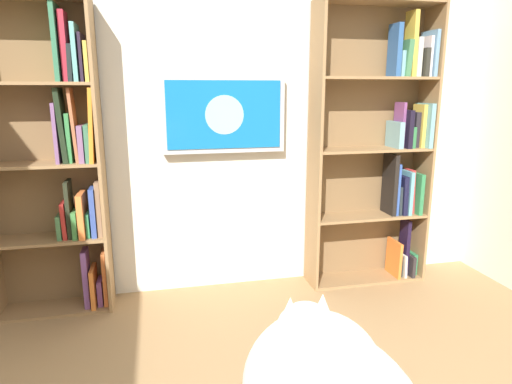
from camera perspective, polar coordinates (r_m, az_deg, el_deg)
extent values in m
cube|color=silver|center=(3.32, -5.28, 10.13)|extent=(4.52, 0.06, 2.70)
cube|color=#937047|center=(3.75, 20.91, 5.37)|extent=(0.02, 0.28, 2.14)
cube|color=#937047|center=(3.34, 7.57, 5.25)|extent=(0.02, 0.28, 2.14)
cube|color=brown|center=(3.64, 13.67, 5.64)|extent=(0.94, 0.01, 2.14)
cube|color=#937047|center=(3.80, 13.70, -10.66)|extent=(0.90, 0.27, 0.02)
cube|color=#937047|center=(3.63, 14.15, -2.97)|extent=(0.90, 0.27, 0.02)
cube|color=#937047|center=(3.52, 14.63, 5.35)|extent=(0.90, 0.27, 0.02)
cube|color=#937047|center=(3.49, 15.15, 13.99)|extent=(0.90, 0.27, 0.02)
cube|color=#937047|center=(3.54, 15.70, 22.57)|extent=(0.90, 0.27, 0.02)
cube|color=#2F7E4B|center=(3.97, 19.24, -8.48)|extent=(0.03, 0.17, 0.18)
cube|color=#2A2526|center=(3.93, 18.89, -8.69)|extent=(0.03, 0.23, 0.17)
cube|color=black|center=(3.87, 18.57, -6.69)|extent=(0.03, 0.12, 0.47)
cube|color=beige|center=(3.90, 18.02, -8.67)|extent=(0.03, 0.21, 0.19)
cube|color=#252923|center=(3.89, 17.62, -8.83)|extent=(0.03, 0.16, 0.17)
cube|color=orange|center=(3.84, 17.35, -8.09)|extent=(0.03, 0.22, 0.30)
cube|color=#377653|center=(3.81, 19.94, -0.68)|extent=(0.03, 0.13, 0.23)
cube|color=#2C7745|center=(3.76, 19.78, -0.07)|extent=(0.03, 0.22, 0.33)
cube|color=#C33836|center=(3.76, 19.07, 0.17)|extent=(0.05, 0.14, 0.35)
cube|color=#5D9CA7|center=(3.74, 18.54, 0.09)|extent=(0.03, 0.24, 0.34)
cube|color=black|center=(3.72, 18.00, -0.22)|extent=(0.05, 0.22, 0.31)
cube|color=#20282E|center=(3.69, 17.60, -0.92)|extent=(0.03, 0.16, 0.23)
cube|color=#30509F|center=(3.66, 17.39, 0.41)|extent=(0.02, 0.16, 0.41)
cube|color=black|center=(3.65, 16.88, 1.00)|extent=(0.03, 0.20, 0.48)
cube|color=#69A1A7|center=(3.70, 20.81, 8.06)|extent=(0.03, 0.24, 0.34)
cube|color=gold|center=(3.69, 20.28, 8.01)|extent=(0.03, 0.15, 0.33)
cube|color=#262128|center=(3.67, 19.67, 7.58)|extent=(0.04, 0.12, 0.27)
cube|color=#2E743F|center=(3.65, 19.02, 6.75)|extent=(0.03, 0.18, 0.16)
cube|color=black|center=(3.61, 18.55, 7.74)|extent=(0.04, 0.22, 0.29)
cube|color=#7D4178|center=(3.61, 18.00, 8.23)|extent=(0.02, 0.14, 0.34)
cube|color=#71A0A7|center=(3.60, 17.46, 7.09)|extent=(0.04, 0.21, 0.20)
cube|color=#6792B1|center=(3.71, 21.41, 16.22)|extent=(0.03, 0.22, 0.33)
cube|color=silver|center=(3.69, 20.91, 15.95)|extent=(0.02, 0.19, 0.29)
cube|color=#292822|center=(3.66, 20.48, 15.33)|extent=(0.03, 0.19, 0.20)
cube|color=beige|center=(3.65, 19.69, 16.00)|extent=(0.04, 0.17, 0.28)
cube|color=gold|center=(3.62, 19.36, 17.54)|extent=(0.04, 0.14, 0.47)
cube|color=#3D744A|center=(3.59, 18.64, 15.98)|extent=(0.05, 0.16, 0.26)
cube|color=#6DA3AB|center=(3.59, 17.88, 15.42)|extent=(0.03, 0.16, 0.19)
cube|color=#2D5791|center=(3.57, 17.46, 17.02)|extent=(0.04, 0.15, 0.38)
cube|color=#937047|center=(3.16, -19.31, 3.63)|extent=(0.02, 0.28, 2.08)
cube|color=brown|center=(3.35, -25.37, 3.61)|extent=(0.76, 0.01, 2.08)
cube|color=#937047|center=(3.53, -24.16, -13.48)|extent=(0.72, 0.27, 0.02)
cube|color=#937047|center=(3.34, -24.98, -5.51)|extent=(0.72, 0.27, 0.02)
cube|color=#937047|center=(3.22, -25.87, 3.22)|extent=(0.72, 0.27, 0.02)
cube|color=#937047|center=(3.18, -26.81, 12.38)|extent=(0.72, 0.27, 0.02)
cube|color=orange|center=(3.39, -18.81, -10.25)|extent=(0.03, 0.18, 0.39)
cube|color=#7B4681|center=(3.43, -19.38, -11.95)|extent=(0.03, 0.15, 0.18)
cube|color=orange|center=(3.40, -20.16, -11.31)|extent=(0.03, 0.21, 0.28)
cube|color=#794B90|center=(3.38, -21.00, -10.27)|extent=(0.04, 0.15, 0.42)
cube|color=#8D6A4D|center=(3.23, -19.53, -1.93)|extent=(0.03, 0.16, 0.38)
cube|color=#344D9B|center=(3.22, -20.18, -2.39)|extent=(0.03, 0.16, 0.34)
cube|color=#2F814D|center=(3.25, -20.75, -3.88)|extent=(0.02, 0.14, 0.17)
cube|color=orange|center=(3.25, -21.47, -2.70)|extent=(0.04, 0.23, 0.30)
cube|color=#3D803D|center=(3.26, -22.18, -3.75)|extent=(0.03, 0.19, 0.19)
cube|color=black|center=(3.25, -22.90, -2.00)|extent=(0.03, 0.17, 0.39)
cube|color=#B12824|center=(3.28, -23.35, -3.22)|extent=(0.03, 0.18, 0.25)
cube|color=#417144|center=(3.30, -23.85, -3.95)|extent=(0.03, 0.19, 0.16)
cube|color=orange|center=(3.12, -20.31, 8.08)|extent=(0.05, 0.23, 0.48)
cube|color=#386F50|center=(3.13, -20.77, 5.92)|extent=(0.03, 0.19, 0.25)
cube|color=slate|center=(3.16, -21.47, 5.86)|extent=(0.03, 0.20, 0.24)
cube|color=#A55F3C|center=(3.14, -22.39, 7.93)|extent=(0.04, 0.14, 0.48)
cube|color=#337C40|center=(3.15, -22.89, 6.45)|extent=(0.03, 0.13, 0.32)
cube|color=black|center=(3.15, -23.67, 7.85)|extent=(0.06, 0.17, 0.48)
cube|color=#734E7A|center=(3.16, -24.26, 6.94)|extent=(0.02, 0.16, 0.39)
cube|color=gold|center=(3.11, -20.90, 15.39)|extent=(0.02, 0.17, 0.25)
cube|color=#241A2A|center=(3.13, -21.43, 15.77)|extent=(0.02, 0.23, 0.29)
cube|color=#5CA19B|center=(3.12, -22.16, 16.25)|extent=(0.03, 0.21, 0.35)
cube|color=black|center=(3.14, -22.62, 15.03)|extent=(0.03, 0.23, 0.23)
cube|color=#C12839|center=(3.16, -23.42, 16.79)|extent=(0.04, 0.14, 0.43)
cube|color=#316D4C|center=(3.17, -24.26, 17.08)|extent=(0.03, 0.21, 0.47)
cube|color=#B7B7BC|center=(3.25, -4.19, 9.93)|extent=(0.89, 0.06, 0.55)
cube|color=#146BB2|center=(3.22, -4.10, 9.90)|extent=(0.82, 0.01, 0.48)
cylinder|color=#8CCCEA|center=(3.21, -4.08, 9.89)|extent=(0.28, 0.00, 0.28)
ellipsoid|color=silver|center=(0.95, 7.50, -23.11)|extent=(0.28, 0.24, 0.28)
sphere|color=silver|center=(0.95, 6.43, -17.52)|extent=(0.12, 0.12, 0.12)
cone|color=silver|center=(0.94, 8.55, -14.75)|extent=(0.06, 0.06, 0.07)
cone|color=silver|center=(0.91, 4.41, -15.31)|extent=(0.06, 0.06, 0.07)
cone|color=beige|center=(0.93, 8.68, -15.18)|extent=(0.03, 0.03, 0.05)
cone|color=beige|center=(0.91, 4.52, -15.76)|extent=(0.03, 0.03, 0.05)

